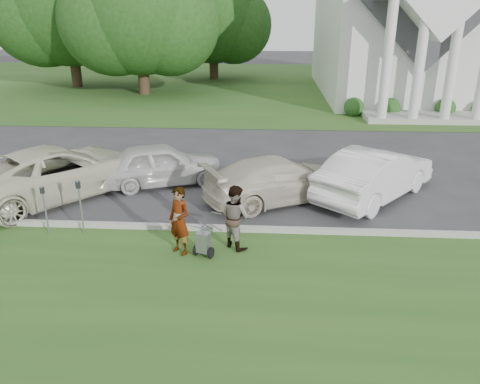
# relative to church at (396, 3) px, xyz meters

# --- Properties ---
(ground) EXTENTS (120.00, 120.00, 0.00)m
(ground) POSITION_rel_church_xyz_m (-9.00, -23.11, -5.94)
(ground) COLOR #333335
(ground) RESTS_ON ground
(grass_strip) EXTENTS (80.00, 7.00, 0.01)m
(grass_strip) POSITION_rel_church_xyz_m (-9.00, -26.11, -5.93)
(grass_strip) COLOR #2A541D
(grass_strip) RESTS_ON ground
(church_lawn) EXTENTS (80.00, 30.00, 0.01)m
(church_lawn) POSITION_rel_church_xyz_m (-9.00, 3.89, -5.93)
(church_lawn) COLOR #2A541D
(church_lawn) RESTS_ON ground
(curb) EXTENTS (80.00, 0.18, 0.15)m
(curb) POSITION_rel_church_xyz_m (-9.00, -22.56, -5.86)
(curb) COLOR #9E9E93
(curb) RESTS_ON ground
(church) EXTENTS (9.19, 19.00, 24.10)m
(church) POSITION_rel_church_xyz_m (0.00, 0.00, 0.00)
(church) COLOR white
(church) RESTS_ON ground
(tree_left) EXTENTS (10.63, 8.40, 9.71)m
(tree_left) POSITION_rel_church_xyz_m (-17.01, -1.13, -0.83)
(tree_left) COLOR #332316
(tree_left) RESTS_ON ground
(tree_far) EXTENTS (11.64, 9.20, 10.73)m
(tree_far) POSITION_rel_church_xyz_m (-23.01, 1.87, -0.25)
(tree_far) COLOR #332316
(tree_far) RESTS_ON ground
(tree_back) EXTENTS (9.61, 7.60, 8.89)m
(tree_back) POSITION_rel_church_xyz_m (-13.01, 6.87, -1.21)
(tree_back) COLOR #332316
(tree_back) RESTS_ON ground
(striping_cart) EXTENTS (0.65, 0.98, 0.84)m
(striping_cart) POSITION_rel_church_xyz_m (-9.73, -23.96, -5.58)
(striping_cart) COLOR black
(striping_cart) RESTS_ON ground
(person_left) EXTENTS (0.73, 0.68, 1.68)m
(person_left) POSITION_rel_church_xyz_m (-10.32, -23.82, -5.10)
(person_left) COLOR #999999
(person_left) RESTS_ON ground
(person_right) EXTENTS (0.99, 0.99, 1.62)m
(person_right) POSITION_rel_church_xyz_m (-9.02, -23.42, -5.13)
(person_right) COLOR #999999
(person_right) RESTS_ON ground
(parking_meter_near) EXTENTS (0.11, 0.10, 1.49)m
(parking_meter_near) POSITION_rel_church_xyz_m (-13.07, -22.93, -5.00)
(parking_meter_near) COLOR gray
(parking_meter_near) RESTS_ON ground
(parking_meter_far) EXTENTS (0.10, 0.09, 1.34)m
(parking_meter_far) POSITION_rel_church_xyz_m (-13.98, -23.03, -5.09)
(parking_meter_far) COLOR gray
(parking_meter_far) RESTS_ON ground
(car_a) EXTENTS (5.70, 6.12, 1.60)m
(car_a) POSITION_rel_church_xyz_m (-14.81, -20.31, -5.14)
(car_a) COLOR beige
(car_a) RESTS_ON ground
(car_b) EXTENTS (4.46, 3.00, 1.41)m
(car_b) POSITION_rel_church_xyz_m (-11.81, -19.06, -5.23)
(car_b) COLOR silver
(car_b) RESTS_ON ground
(car_c) EXTENTS (5.04, 3.91, 1.36)m
(car_c) POSITION_rel_church_xyz_m (-7.91, -20.26, -5.26)
(car_c) COLOR beige
(car_c) RESTS_ON ground
(car_d) EXTENTS (4.38, 4.74, 1.58)m
(car_d) POSITION_rel_church_xyz_m (-4.91, -19.87, -5.15)
(car_d) COLOR white
(car_d) RESTS_ON ground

